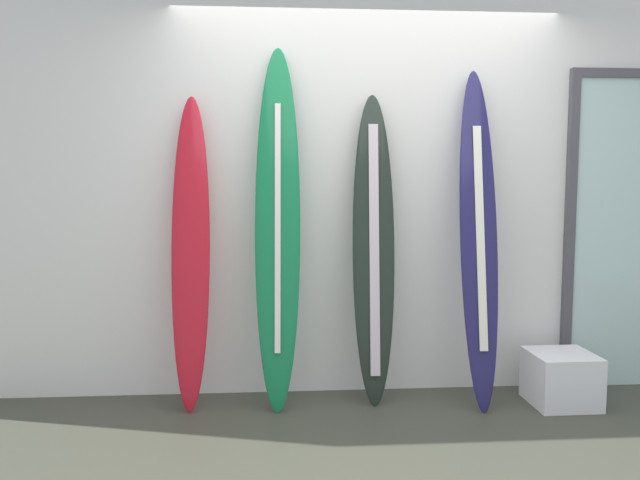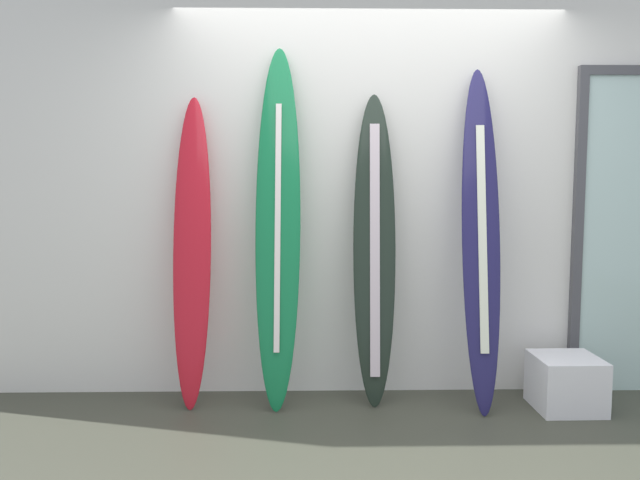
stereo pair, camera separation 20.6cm
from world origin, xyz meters
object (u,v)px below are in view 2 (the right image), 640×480
at_px(surfboard_charcoal, 374,249).
at_px(surfboard_navy, 481,238).
at_px(surfboard_crimson, 192,254).
at_px(surfboard_emerald, 278,229).
at_px(display_block_left, 566,383).

relative_size(surfboard_charcoal, surfboard_navy, 0.92).
distance_m(surfboard_crimson, surfboard_charcoal, 1.14).
bearing_deg(surfboard_charcoal, surfboard_navy, -7.30).
xyz_separation_m(surfboard_crimson, surfboard_charcoal, (1.14, 0.01, 0.02)).
xyz_separation_m(surfboard_crimson, surfboard_navy, (1.79, -0.07, 0.10)).
relative_size(surfboard_emerald, display_block_left, 5.74).
bearing_deg(surfboard_crimson, surfboard_emerald, -1.84).
bearing_deg(surfboard_emerald, surfboard_crimson, 178.16).
distance_m(surfboard_crimson, surfboard_emerald, 0.56).
height_order(surfboard_crimson, surfboard_charcoal, surfboard_charcoal).
bearing_deg(surfboard_emerald, display_block_left, -4.30).
bearing_deg(surfboard_navy, display_block_left, -8.49).
xyz_separation_m(surfboard_emerald, surfboard_navy, (1.25, -0.05, -0.05)).
height_order(surfboard_crimson, surfboard_emerald, surfboard_emerald).
bearing_deg(surfboard_crimson, surfboard_charcoal, 0.55).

